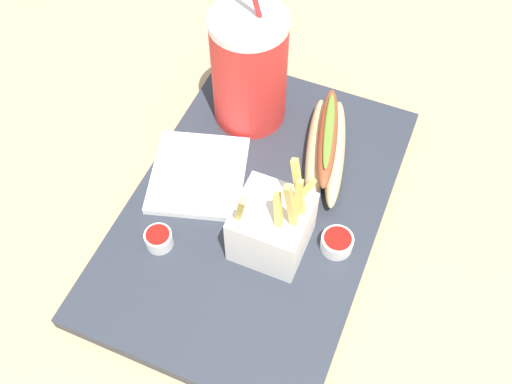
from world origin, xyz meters
name	(u,v)px	position (x,y,z in m)	size (l,w,h in m)	color
ground_plane	(256,218)	(0.00, 0.00, -0.01)	(2.40, 2.40, 0.02)	tan
food_tray	(256,210)	(0.00, 0.00, 0.01)	(0.46, 0.30, 0.02)	#2D333D
soda_cup	(249,69)	(0.14, 0.07, 0.10)	(0.10, 0.10, 0.26)	red
fries_basket	(272,226)	(-0.04, -0.04, 0.06)	(0.08, 0.08, 0.15)	white
hot_dog_1	(326,147)	(0.10, -0.06, 0.05)	(0.18, 0.09, 0.06)	#E5C689
ketchup_cup_1	(337,242)	(-0.02, -0.11, 0.03)	(0.04, 0.04, 0.02)	white
ketchup_cup_2	(159,238)	(-0.10, 0.09, 0.03)	(0.03, 0.03, 0.02)	white
napkin_stack	(198,175)	(0.01, 0.09, 0.02)	(0.13, 0.12, 0.01)	white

